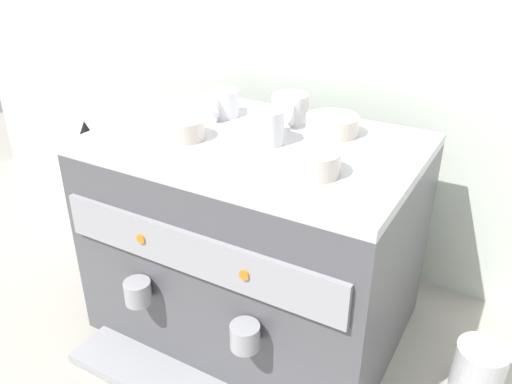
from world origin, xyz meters
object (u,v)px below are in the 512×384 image
Objects in this scene: ceramic_cup_2 at (222,103)px; milk_pitcher at (478,372)px; ceramic_bowl_0 at (313,163)px; ceramic_bowl_2 at (332,125)px; ceramic_cup_1 at (266,126)px; ceramic_bowl_1 at (181,129)px; coffee_grinder at (95,193)px; espresso_machine at (255,237)px; ceramic_cup_0 at (290,108)px.

milk_pitcher is at bearing -6.42° from ceramic_cup_2.
ceramic_bowl_0 is 0.21m from ceramic_bowl_2.
ceramic_cup_2 is at bearing 150.58° from ceramic_cup_1.
ceramic_bowl_1 is 0.24× the size of coffee_grinder.
ceramic_cup_2 is at bearing 7.49° from coffee_grinder.
coffee_grinder is at bearing -172.51° from ceramic_cup_2.
ceramic_bowl_2 is at bearing 34.78° from ceramic_bowl_1.
milk_pitcher is (0.52, 0.02, -0.17)m from espresso_machine.
ceramic_bowl_1 reaches higher than milk_pitcher.
ceramic_cup_0 is 0.16m from ceramic_cup_2.
ceramic_cup_1 is 0.27× the size of coffee_grinder.
ceramic_cup_1 is 0.15m from ceramic_bowl_2.
ceramic_bowl_0 is 0.23× the size of coffee_grinder.
ceramic_bowl_1 is at bearing 175.43° from ceramic_bowl_0.
milk_pitcher is at bearing -13.36° from ceramic_bowl_2.
ceramic_bowl_0 reaches higher than espresso_machine.
ceramic_cup_1 is 0.88× the size of milk_pitcher.
ceramic_cup_0 is at bearing 166.42° from milk_pitcher.
ceramic_cup_1 is (0.02, -0.14, 0.00)m from ceramic_cup_0.
ceramic_bowl_1 is at bearing -88.27° from ceramic_cup_2.
coffee_grinder is at bearing 165.37° from ceramic_bowl_1.
espresso_machine is at bearing -4.05° from coffee_grinder.
ceramic_bowl_0 is at bearing -28.47° from espresso_machine.
milk_pitcher is at bearing 18.76° from ceramic_bowl_0.
ceramic_cup_1 is at bearing -29.42° from ceramic_cup_2.
ceramic_bowl_0 reaches higher than milk_pitcher.
espresso_machine is 5.97× the size of ceramic_bowl_2.
ceramic_cup_1 is 0.20m from ceramic_cup_2.
ceramic_bowl_0 reaches higher than ceramic_bowl_1.
ceramic_bowl_0 is (0.18, -0.10, 0.26)m from espresso_machine.
espresso_machine is 1.65× the size of coffee_grinder.
ceramic_cup_2 is at bearing 146.58° from espresso_machine.
ceramic_bowl_0 is 0.31m from ceramic_bowl_1.
ceramic_cup_1 reaches higher than ceramic_bowl_0.
ceramic_cup_0 reaches higher than ceramic_bowl_1.
espresso_machine is 0.32m from ceramic_cup_2.
ceramic_bowl_1 is 0.53m from coffee_grinder.
coffee_grinder is 3.22× the size of milk_pitcher.
ceramic_bowl_0 is at bearing -30.75° from ceramic_cup_2.
ceramic_bowl_0 reaches higher than ceramic_bowl_2.
coffee_grinder is (-0.68, -0.07, -0.31)m from ceramic_bowl_2.
ceramic_bowl_1 is 0.32m from ceramic_bowl_2.
milk_pitcher is at bearing 2.23° from espresso_machine.
ceramic_cup_1 reaches higher than ceramic_cup_0.
ceramic_bowl_1 reaches higher than coffee_grinder.
ceramic_bowl_2 is at bearing 103.54° from ceramic_bowl_0.
ceramic_cup_2 is 0.53m from coffee_grinder.
ceramic_cup_1 reaches higher than milk_pitcher.
ceramic_cup_1 is at bearing -3.64° from espresso_machine.
coffee_grinder is (-0.73, 0.13, -0.31)m from ceramic_bowl_0.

